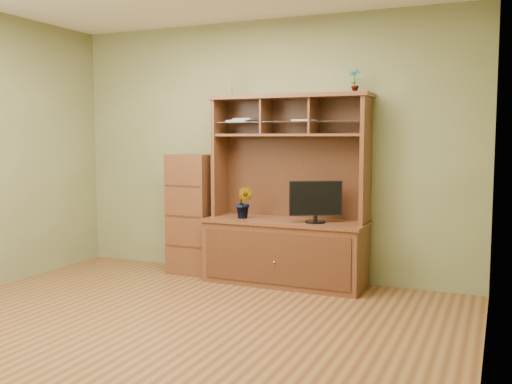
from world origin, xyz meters
The scene contains 8 objects.
room centered at (0.00, 0.00, 1.35)m, with size 4.54×4.04×2.74m.
media_hutch centered at (0.34, 1.73, 0.52)m, with size 1.66×0.61×1.90m.
monitor centered at (0.67, 1.65, 0.86)m, with size 0.47×0.28×0.40m.
orchid_plant centered at (-0.09, 1.65, 0.81)m, with size 0.18×0.14×0.32m, color #2B511C.
top_plant centered at (1.00, 1.80, 2.01)m, with size 0.12×0.08×0.23m, color #366F27.
reed_diffuser centered at (-0.32, 1.81, 2.01)m, with size 0.06×0.06×0.28m.
magazines centered at (0.04, 1.80, 1.65)m, with size 0.95×0.19×0.04m.
side_cabinet centered at (-0.76, 1.77, 0.65)m, with size 0.46×0.42×1.29m.
Camera 1 is at (2.33, -3.61, 1.48)m, focal length 40.00 mm.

